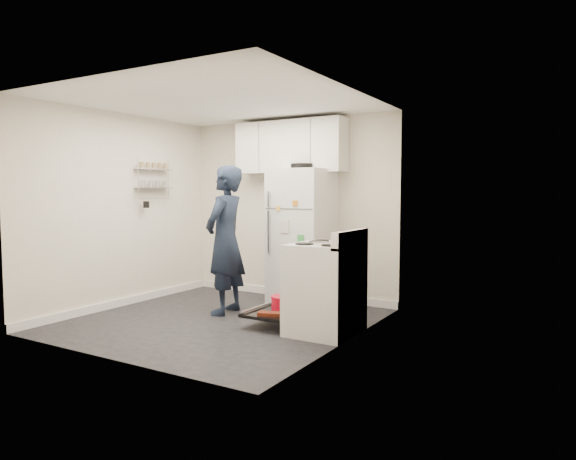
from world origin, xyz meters
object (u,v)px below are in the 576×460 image
Objects in this scene: electric_range at (324,289)px; open_oven_door at (280,308)px; person at (225,240)px; refrigerator at (302,237)px.

open_oven_door is (-0.57, 0.05, -0.27)m from electric_range.
electric_range is 1.51m from person.
refrigerator reaches higher than person.
electric_range is 0.61× the size of person.
person is at bearing 171.40° from open_oven_door.
electric_range reaches higher than open_oven_door.
open_oven_door is 0.38× the size of refrigerator.
refrigerator is 1.08m from person.
person reaches higher than electric_range.
open_oven_door is 0.39× the size of person.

